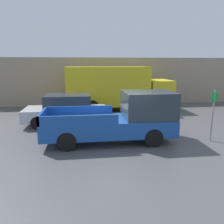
{
  "coord_description": "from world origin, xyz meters",
  "views": [
    {
      "loc": [
        -1.36,
        -8.8,
        3.28
      ],
      "look_at": [
        -0.08,
        1.18,
        1.07
      ],
      "focal_mm": 35.0,
      "sensor_mm": 36.0,
      "label": 1
    }
  ],
  "objects_px": {
    "pickup_truck": "(121,119)",
    "car": "(67,109)",
    "delivery_truck": "(115,87)",
    "parking_sign": "(213,113)"
  },
  "relations": [
    {
      "from": "delivery_truck",
      "to": "parking_sign",
      "type": "bearing_deg",
      "value": -64.82
    },
    {
      "from": "car",
      "to": "delivery_truck",
      "type": "relative_size",
      "value": 0.61
    },
    {
      "from": "pickup_truck",
      "to": "car",
      "type": "distance_m",
      "value": 4.01
    },
    {
      "from": "delivery_truck",
      "to": "pickup_truck",
      "type": "bearing_deg",
      "value": -95.91
    },
    {
      "from": "car",
      "to": "delivery_truck",
      "type": "bearing_deg",
      "value": 45.13
    },
    {
      "from": "delivery_truck",
      "to": "parking_sign",
      "type": "height_order",
      "value": "delivery_truck"
    },
    {
      "from": "pickup_truck",
      "to": "delivery_truck",
      "type": "distance_m",
      "value": 6.38
    },
    {
      "from": "pickup_truck",
      "to": "car",
      "type": "xyz_separation_m",
      "value": [
        -2.54,
        3.1,
        -0.16
      ]
    },
    {
      "from": "car",
      "to": "delivery_truck",
      "type": "distance_m",
      "value": 4.61
    },
    {
      "from": "car",
      "to": "delivery_truck",
      "type": "xyz_separation_m",
      "value": [
        3.2,
        3.21,
        0.86
      ]
    }
  ]
}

